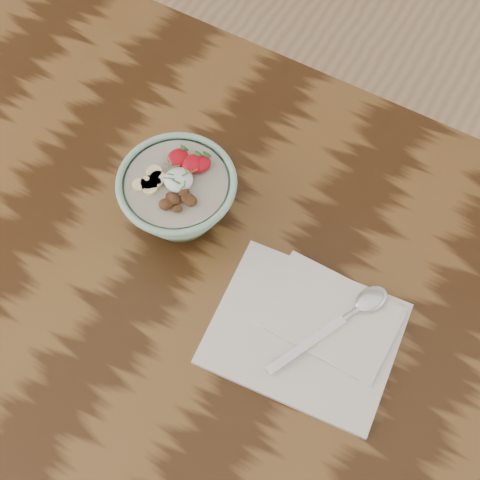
% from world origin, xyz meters
% --- Properties ---
extents(table, '(1.60, 0.90, 0.75)m').
position_xyz_m(table, '(0.00, 0.00, 0.66)').
color(table, '#341D0D').
rests_on(table, ground).
extents(breakfast_bowl, '(0.17, 0.17, 0.11)m').
position_xyz_m(breakfast_bowl, '(-0.22, 0.09, 0.81)').
color(breakfast_bowl, '#8DBEA2').
rests_on(breakfast_bowl, table).
extents(napkin, '(0.27, 0.22, 0.02)m').
position_xyz_m(napkin, '(0.03, 0.02, 0.76)').
color(napkin, silver).
rests_on(napkin, table).
extents(spoon, '(0.11, 0.19, 0.01)m').
position_xyz_m(spoon, '(0.08, 0.07, 0.77)').
color(spoon, silver).
rests_on(spoon, napkin).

